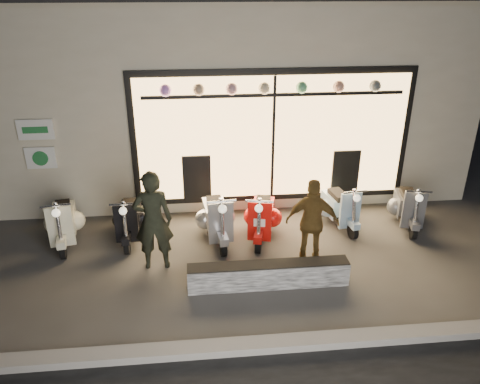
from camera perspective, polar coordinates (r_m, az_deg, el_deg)
The scene contains 12 objects.
ground at distance 7.95m, azimuth 0.27°, elevation -8.71°, with size 40.00×40.00×0.00m, color #383533.
kerb at distance 6.35m, azimuth 2.25°, elevation -18.18°, with size 40.00×0.25×0.12m, color slate.
shop_building at distance 11.83m, azimuth -2.27°, elevation 13.58°, with size 10.20×6.23×4.20m.
graffiti_barrier at distance 7.35m, azimuth 3.47°, elevation -10.03°, with size 2.49×0.28×0.40m, color black.
scooter_silver at distance 8.58m, azimuth -2.91°, elevation -3.02°, with size 0.52×1.37×0.97m.
scooter_red at distance 8.66m, azimuth 2.72°, elevation -2.89°, with size 0.62×1.31×0.93m.
scooter_black at distance 8.84m, azimuth -13.28°, elevation -3.06°, with size 0.40×1.25×0.90m.
scooter_cream at distance 9.06m, azimuth -20.73°, elevation -3.25°, with size 0.57×1.33×0.94m.
scooter_blue at distance 9.25m, azimuth 11.90°, elevation -1.66°, with size 0.52×1.25×0.89m.
scooter_grey at distance 9.62m, azimuth 19.72°, elevation -1.55°, with size 0.57×1.27×0.90m.
man at distance 7.59m, azimuth -10.54°, elevation -3.46°, with size 0.62×0.41×1.70m, color black.
woman at distance 7.75m, azimuth 8.83°, elevation -3.62°, with size 0.87×0.36×1.48m, color brown.
Camera 1 is at (-0.70, -6.60, 4.38)m, focal length 35.00 mm.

